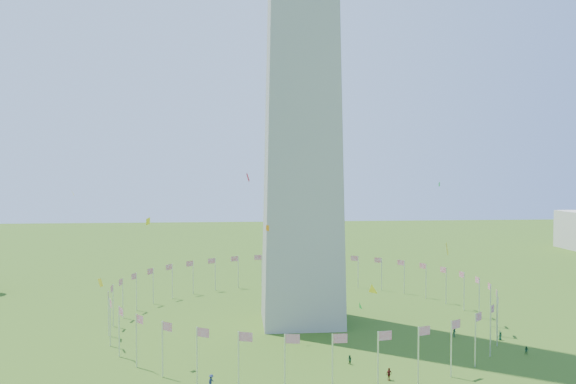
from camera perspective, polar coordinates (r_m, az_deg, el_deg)
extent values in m
cylinder|color=silver|center=(134.52, 18.85, -10.15)|extent=(0.24, 0.24, 9.00)
cylinder|color=silver|center=(140.52, 17.45, -9.61)|extent=(0.24, 0.24, 9.00)
cylinder|color=silver|center=(146.00, 15.76, -9.16)|extent=(0.24, 0.24, 9.00)
cylinder|color=silver|center=(150.84, 13.84, -8.78)|extent=(0.24, 0.24, 9.00)
cylinder|color=silver|center=(154.97, 11.73, -8.47)|extent=(0.24, 0.24, 9.00)
cylinder|color=silver|center=(158.32, 9.48, -8.24)|extent=(0.24, 0.24, 9.00)
cylinder|color=silver|center=(160.84, 7.13, -8.06)|extent=(0.24, 0.24, 9.00)
cylinder|color=silver|center=(162.49, 4.71, -7.95)|extent=(0.24, 0.24, 9.00)
cylinder|color=silver|center=(163.25, 2.25, -7.90)|extent=(0.24, 0.24, 9.00)
cylinder|color=silver|center=(163.12, -0.22, -7.90)|extent=(0.24, 0.24, 9.00)
cylinder|color=silver|center=(162.08, -2.67, -7.97)|extent=(0.24, 0.24, 9.00)
cylinder|color=silver|center=(160.17, -5.08, -8.10)|extent=(0.24, 0.24, 9.00)
cylinder|color=silver|center=(157.39, -7.40, -8.29)|extent=(0.24, 0.24, 9.00)
cylinder|color=silver|center=(153.80, -9.61, -8.54)|extent=(0.24, 0.24, 9.00)
cylinder|color=silver|center=(149.45, -11.67, -8.86)|extent=(0.24, 0.24, 9.00)
cylinder|color=silver|center=(144.41, -13.53, -9.26)|extent=(0.24, 0.24, 9.00)
cylinder|color=silver|center=(138.77, -15.14, -9.74)|extent=(0.24, 0.24, 9.00)
cylinder|color=silver|center=(132.62, -16.43, -10.30)|extent=(0.24, 0.24, 9.00)
cylinder|color=silver|center=(126.11, -17.34, -10.95)|extent=(0.24, 0.24, 9.00)
cylinder|color=silver|center=(119.38, -17.77, -11.69)|extent=(0.24, 0.24, 9.00)
cylinder|color=silver|center=(112.62, -17.62, -12.52)|extent=(0.24, 0.24, 9.00)
cylinder|color=silver|center=(106.05, -16.78, -13.43)|extent=(0.24, 0.24, 9.00)
cylinder|color=silver|center=(99.92, -15.15, -14.38)|extent=(0.24, 0.24, 9.00)
cylinder|color=silver|center=(94.52, -12.63, -15.32)|extent=(0.24, 0.24, 9.00)
cylinder|color=silver|center=(90.17, -9.23, -16.16)|extent=(0.24, 0.24, 9.00)
cylinder|color=silver|center=(87.16, -5.04, -16.79)|extent=(0.24, 0.24, 9.00)
cylinder|color=silver|center=(85.71, -0.33, -17.11)|extent=(0.24, 0.24, 9.00)
cylinder|color=silver|center=(85.97, 4.54, -17.05)|extent=(0.24, 0.24, 9.00)
cylinder|color=silver|center=(87.91, 9.13, -16.64)|extent=(0.24, 0.24, 9.00)
cylinder|color=silver|center=(91.35, 13.10, -15.94)|extent=(0.24, 0.24, 9.00)
cylinder|color=silver|center=(96.05, 16.25, -15.07)|extent=(0.24, 0.24, 9.00)
cylinder|color=silver|center=(101.70, 18.49, -14.12)|extent=(0.24, 0.24, 9.00)
cylinder|color=silver|center=(107.99, 19.88, -13.18)|extent=(0.24, 0.24, 9.00)
cylinder|color=silver|center=(114.65, 20.50, -12.29)|extent=(0.24, 0.24, 9.00)
cylinder|color=silver|center=(121.42, 20.46, -11.49)|extent=(0.24, 0.24, 9.00)
cylinder|color=silver|center=(128.10, 19.88, -10.77)|extent=(0.24, 0.24, 9.00)
imported|color=#183C23|center=(99.73, 6.28, -16.59)|extent=(0.87, 0.95, 1.58)
imported|color=#1F2B49|center=(90.28, -7.81, -18.48)|extent=(1.21, 1.47, 1.98)
imported|color=#541513|center=(93.65, 10.22, -17.74)|extent=(1.35, 1.16, 1.96)
imported|color=#1A4122|center=(119.64, 20.76, -13.51)|extent=(0.90, 0.70, 1.66)
imported|color=#1B452E|center=(119.11, 16.58, -13.48)|extent=(0.97, 1.10, 1.88)
imported|color=#1A4226|center=(112.55, 23.08, -14.59)|extent=(0.89, 0.83, 1.46)
plane|color=yellow|center=(105.30, 8.60, -9.81)|extent=(1.13, 2.22, 2.39)
plane|color=yellow|center=(99.61, -14.03, -2.90)|extent=(0.52, 1.58, 1.50)
plane|color=yellow|center=(135.69, -20.99, -0.13)|extent=(1.00, 1.65, 1.73)
plane|color=orange|center=(109.86, -2.10, -3.68)|extent=(1.36, 0.25, 1.33)
plane|color=red|center=(90.10, -4.09, 1.50)|extent=(1.65, 0.48, 1.58)
plane|color=green|center=(125.43, 15.11, 0.75)|extent=(0.74, 0.81, 1.09)
plane|color=green|center=(107.03, 7.37, -11.44)|extent=(0.60, 1.40, 1.44)
plane|color=yellow|center=(104.45, 15.86, -5.60)|extent=(2.26, 0.73, 2.20)
plane|color=yellow|center=(129.96, -18.52, -8.72)|extent=(1.46, 1.76, 1.85)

